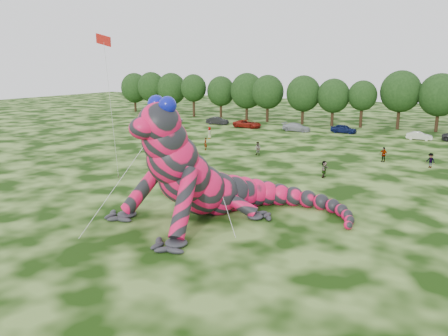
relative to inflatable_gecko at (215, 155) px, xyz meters
name	(u,v)px	position (x,y,z in m)	size (l,w,h in m)	color
ground	(179,218)	(-1.75, -2.41, -4.69)	(240.00, 240.00, 0.00)	#16330A
inflatable_gecko	(215,155)	(0.00, 0.00, 0.00)	(15.80, 18.76, 9.38)	#DC0F47
flying_kite	(105,51)	(-11.84, 1.20, 7.89)	(3.52, 4.13, 14.43)	red
tree_0	(135,92)	(-56.31, 56.82, 0.06)	(6.91, 6.22, 9.51)	black
tree_1	(152,93)	(-50.10, 55.64, 0.21)	(6.74, 6.07, 9.81)	black
tree_2	(172,94)	(-44.77, 56.35, 0.13)	(7.04, 6.34, 9.64)	black
tree_3	(194,96)	(-37.47, 54.66, 0.03)	(5.81, 5.23, 9.44)	black
tree_4	(221,97)	(-31.39, 56.30, -0.16)	(6.22, 5.60, 9.06)	black
tree_5	(247,96)	(-24.87, 56.03, 0.21)	(7.16, 6.44, 9.80)	black
tree_6	(268,99)	(-19.31, 54.27, 0.06)	(6.52, 5.86, 9.49)	black
tree_7	(303,100)	(-11.83, 54.39, 0.05)	(6.68, 6.01, 9.48)	black
tree_8	(333,102)	(-5.97, 54.58, -0.22)	(6.14, 5.53, 8.94)	black
tree_9	(362,104)	(-0.68, 54.94, -0.35)	(5.27, 4.74, 8.68)	black
tree_10	(400,100)	(5.65, 56.17, 0.56)	(7.09, 6.38, 10.50)	black
tree_11	(439,103)	(12.04, 55.78, 0.34)	(7.01, 6.31, 10.07)	black
car_0	(173,119)	(-35.94, 44.56, -4.02)	(1.59, 3.94, 1.34)	silver
car_1	(217,121)	(-26.22, 45.79, -3.97)	(1.53, 4.39, 1.45)	black
car_2	(247,124)	(-19.01, 44.46, -3.95)	(2.47, 5.36, 1.49)	maroon
car_3	(296,127)	(-9.49, 44.64, -3.97)	(2.03, 5.00, 1.45)	#9FA4A9
car_4	(344,129)	(-1.69, 46.60, -3.95)	(1.75, 4.36, 1.48)	#0F1847
car_5	(419,136)	(10.37, 45.28, -4.06)	(1.33, 3.81, 1.26)	silver
spectator_0	(205,144)	(-14.33, 21.91, -3.83)	(0.63, 0.41, 1.71)	gray
spectator_3	(383,154)	(8.26, 25.98, -3.79)	(1.06, 0.44, 1.80)	gray
spectator_1	(258,149)	(-6.52, 22.10, -3.80)	(0.86, 0.67, 1.77)	gray
spectator_5	(324,169)	(4.24, 15.11, -3.81)	(1.64, 0.52, 1.77)	gray
spectator_4	(209,133)	(-18.88, 30.54, -3.77)	(0.90, 0.59, 1.85)	gray
spectator_2	(430,160)	(13.47, 25.32, -3.85)	(1.09, 0.63, 1.69)	gray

